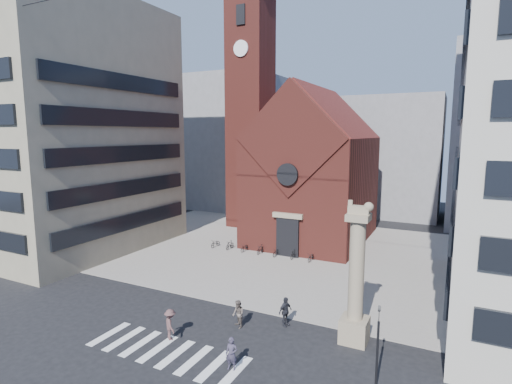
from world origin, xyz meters
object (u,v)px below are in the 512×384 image
pedestrian_0 (232,354)px  scooter_0 (215,243)px  lion_column (356,287)px  pedestrian_1 (238,314)px  traffic_light (378,345)px  pedestrian_2 (285,312)px

pedestrian_0 → scooter_0: size_ratio=1.13×
lion_column → pedestrian_1: bearing=-167.4°
pedestrian_0 → pedestrian_1: size_ratio=0.99×
scooter_0 → lion_column: bearing=-32.6°
traffic_light → pedestrian_2: traffic_light is taller
lion_column → scooter_0: 22.99m
pedestrian_2 → scooter_0: (-13.91, 13.42, -0.51)m
pedestrian_1 → pedestrian_2: pedestrian_2 is taller
pedestrian_1 → pedestrian_2: (2.64, 1.60, 0.07)m
traffic_light → pedestrian_1: 9.56m
lion_column → pedestrian_2: (-4.52, 0.00, -2.48)m
scooter_0 → pedestrian_1: bearing=-49.6°
lion_column → traffic_light: 4.62m
pedestrian_2 → traffic_light: bearing=-100.4°
pedestrian_1 → pedestrian_0: bearing=-25.3°
traffic_light → pedestrian_0: traffic_light is taller
lion_column → scooter_0: bearing=143.9°
traffic_light → scooter_0: size_ratio=2.71×
pedestrian_1 → scooter_0: 18.78m
traffic_light → pedestrian_1: (-9.15, 2.40, -1.38)m
traffic_light → lion_column: bearing=116.5°
lion_column → traffic_light: bearing=-63.5°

